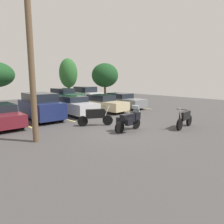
{
  "coord_description": "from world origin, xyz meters",
  "views": [
    {
      "loc": [
        -8.07,
        -8.1,
        2.95
      ],
      "look_at": [
        0.74,
        1.48,
        0.79
      ],
      "focal_mm": 32.89,
      "sensor_mm": 36.0,
      "label": 1
    }
  ],
  "objects_px": {
    "car_maroon": "(0,115)",
    "utility_pole": "(29,33)",
    "car_silver": "(74,106)",
    "car_champagne": "(103,103)",
    "motorcycle_third": "(96,116)",
    "car_far_green": "(64,96)",
    "motorcycle_second": "(185,118)",
    "car_far_white": "(86,95)",
    "motorcycle_touring": "(129,120)",
    "car_far_blue": "(41,100)",
    "car_grey": "(123,101)",
    "car_navy": "(41,106)"
  },
  "relations": [
    {
      "from": "car_grey",
      "to": "car_far_white",
      "type": "relative_size",
      "value": 1.09
    },
    {
      "from": "motorcycle_second",
      "to": "car_champagne",
      "type": "distance_m",
      "value": 8.09
    },
    {
      "from": "motorcycle_touring",
      "to": "motorcycle_second",
      "type": "bearing_deg",
      "value": -31.61
    },
    {
      "from": "car_navy",
      "to": "car_far_green",
      "type": "height_order",
      "value": "car_navy"
    },
    {
      "from": "car_maroon",
      "to": "car_far_blue",
      "type": "distance_m",
      "value": 8.96
    },
    {
      "from": "motorcycle_second",
      "to": "car_maroon",
      "type": "relative_size",
      "value": 0.46
    },
    {
      "from": "car_silver",
      "to": "utility_pole",
      "type": "distance_m",
      "value": 8.37
    },
    {
      "from": "motorcycle_touring",
      "to": "car_far_blue",
      "type": "xyz_separation_m",
      "value": [
        0.64,
        13.17,
        0.07
      ]
    },
    {
      "from": "car_far_blue",
      "to": "car_far_green",
      "type": "height_order",
      "value": "car_far_green"
    },
    {
      "from": "motorcycle_touring",
      "to": "car_far_green",
      "type": "distance_m",
      "value": 13.77
    },
    {
      "from": "car_far_blue",
      "to": "car_maroon",
      "type": "bearing_deg",
      "value": -129.38
    },
    {
      "from": "motorcycle_second",
      "to": "car_far_white",
      "type": "bearing_deg",
      "value": 76.9
    },
    {
      "from": "car_maroon",
      "to": "car_far_white",
      "type": "bearing_deg",
      "value": 30.97
    },
    {
      "from": "car_far_green",
      "to": "car_silver",
      "type": "bearing_deg",
      "value": -113.7
    },
    {
      "from": "car_far_blue",
      "to": "motorcycle_touring",
      "type": "bearing_deg",
      "value": -92.77
    },
    {
      "from": "car_far_blue",
      "to": "utility_pole",
      "type": "xyz_separation_m",
      "value": [
        -5.35,
        -11.6,
        4.17
      ]
    },
    {
      "from": "car_grey",
      "to": "car_silver",
      "type": "bearing_deg",
      "value": -179.24
    },
    {
      "from": "motorcycle_third",
      "to": "car_far_white",
      "type": "relative_size",
      "value": 0.44
    },
    {
      "from": "car_far_white",
      "to": "car_grey",
      "type": "bearing_deg",
      "value": -91.1
    },
    {
      "from": "car_champagne",
      "to": "car_far_white",
      "type": "distance_m",
      "value": 7.45
    },
    {
      "from": "car_grey",
      "to": "motorcycle_third",
      "type": "bearing_deg",
      "value": -147.3
    },
    {
      "from": "motorcycle_third",
      "to": "utility_pole",
      "type": "bearing_deg",
      "value": -170.51
    },
    {
      "from": "car_grey",
      "to": "utility_pole",
      "type": "height_order",
      "value": "utility_pole"
    },
    {
      "from": "car_champagne",
      "to": "car_far_blue",
      "type": "distance_m",
      "value": 7.41
    },
    {
      "from": "car_far_blue",
      "to": "car_silver",
      "type": "bearing_deg",
      "value": -90.82
    },
    {
      "from": "motorcycle_second",
      "to": "utility_pole",
      "type": "xyz_separation_m",
      "value": [
        -7.62,
        3.36,
        4.3
      ]
    },
    {
      "from": "motorcycle_second",
      "to": "car_grey",
      "type": "xyz_separation_m",
      "value": [
        3.34,
        8.46,
        0.12
      ]
    },
    {
      "from": "car_maroon",
      "to": "utility_pole",
      "type": "bearing_deg",
      "value": -85.93
    },
    {
      "from": "motorcycle_third",
      "to": "utility_pole",
      "type": "xyz_separation_m",
      "value": [
        -4.07,
        -0.68,
        4.26
      ]
    },
    {
      "from": "car_far_green",
      "to": "car_far_white",
      "type": "xyz_separation_m",
      "value": [
        2.88,
        -0.22,
        0.06
      ]
    },
    {
      "from": "car_navy",
      "to": "car_far_white",
      "type": "height_order",
      "value": "car_far_white"
    },
    {
      "from": "motorcycle_second",
      "to": "car_maroon",
      "type": "distance_m",
      "value": 11.31
    },
    {
      "from": "car_maroon",
      "to": "car_silver",
      "type": "xyz_separation_m",
      "value": [
        5.59,
        0.35,
        0.06
      ]
    },
    {
      "from": "motorcycle_third",
      "to": "car_champagne",
      "type": "xyz_separation_m",
      "value": [
        4.0,
        4.03,
        0.09
      ]
    },
    {
      "from": "motorcycle_second",
      "to": "car_far_blue",
      "type": "xyz_separation_m",
      "value": [
        -2.27,
        14.96,
        0.13
      ]
    },
    {
      "from": "motorcycle_second",
      "to": "motorcycle_third",
      "type": "xyz_separation_m",
      "value": [
        -3.55,
        4.04,
        0.04
      ]
    },
    {
      "from": "car_maroon",
      "to": "car_champagne",
      "type": "relative_size",
      "value": 0.99
    },
    {
      "from": "car_silver",
      "to": "car_far_green",
      "type": "height_order",
      "value": "car_far_green"
    },
    {
      "from": "motorcycle_touring",
      "to": "car_maroon",
      "type": "bearing_deg",
      "value": 128.93
    },
    {
      "from": "car_grey",
      "to": "motorcycle_touring",
      "type": "bearing_deg",
      "value": -133.09
    },
    {
      "from": "motorcycle_third",
      "to": "car_far_blue",
      "type": "bearing_deg",
      "value": 83.31
    },
    {
      "from": "car_navy",
      "to": "car_far_white",
      "type": "distance_m",
      "value": 10.85
    },
    {
      "from": "motorcycle_touring",
      "to": "car_maroon",
      "type": "distance_m",
      "value": 8.03
    },
    {
      "from": "car_maroon",
      "to": "car_far_green",
      "type": "xyz_separation_m",
      "value": [
        8.54,
        7.07,
        0.2
      ]
    },
    {
      "from": "motorcycle_third",
      "to": "car_maroon",
      "type": "height_order",
      "value": "car_maroon"
    },
    {
      "from": "car_champagne",
      "to": "utility_pole",
      "type": "distance_m",
      "value": 10.23
    },
    {
      "from": "motorcycle_third",
      "to": "car_far_blue",
      "type": "distance_m",
      "value": 11.0
    },
    {
      "from": "motorcycle_third",
      "to": "car_navy",
      "type": "relative_size",
      "value": 0.43
    },
    {
      "from": "utility_pole",
      "to": "car_silver",
      "type": "bearing_deg",
      "value": 43.72
    },
    {
      "from": "car_silver",
      "to": "car_grey",
      "type": "distance_m",
      "value": 5.7
    }
  ]
}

